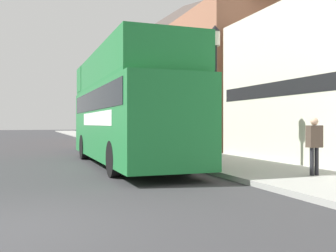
% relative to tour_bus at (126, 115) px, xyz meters
% --- Properties ---
extents(ground_plane, '(144.00, 144.00, 0.00)m').
position_rel_tour_bus_xyz_m(ground_plane, '(-3.76, 12.97, -1.84)').
color(ground_plane, '#333335').
extents(sidewalk, '(3.47, 108.00, 0.14)m').
position_rel_tour_bus_xyz_m(sidewalk, '(3.46, 9.97, -1.77)').
color(sidewalk, '#999993').
rests_on(sidewalk, ground_plane).
extents(brick_terrace_rear, '(6.00, 23.19, 10.79)m').
position_rel_tour_bus_xyz_m(brick_terrace_rear, '(8.19, 14.56, 3.56)').
color(brick_terrace_rear, '#9E664C').
rests_on(brick_terrace_rear, ground_plane).
extents(tour_bus, '(2.54, 10.06, 4.03)m').
position_rel_tour_bus_xyz_m(tour_bus, '(0.00, 0.00, 0.00)').
color(tour_bus, '#1E7A38').
rests_on(tour_bus, ground_plane).
extents(parked_car_ahead_of_bus, '(1.89, 4.39, 1.52)m').
position_rel_tour_bus_xyz_m(parked_car_ahead_of_bus, '(0.63, 8.21, -1.13)').
color(parked_car_ahead_of_bus, black).
rests_on(parked_car_ahead_of_bus, ground_plane).
extents(pedestrian_second, '(0.41, 0.22, 1.55)m').
position_rel_tour_bus_xyz_m(pedestrian_second, '(3.83, -5.50, -0.76)').
color(pedestrian_second, '#232328').
rests_on(pedestrian_second, sidewalk).
extents(lamp_post_nearest, '(0.35, 0.35, 4.57)m').
position_rel_tour_bus_xyz_m(lamp_post_nearest, '(2.27, -2.69, 1.46)').
color(lamp_post_nearest, black).
rests_on(lamp_post_nearest, sidewalk).
extents(lamp_post_second, '(0.35, 0.35, 4.28)m').
position_rel_tour_bus_xyz_m(lamp_post_second, '(2.30, 4.33, 1.29)').
color(lamp_post_second, black).
rests_on(lamp_post_second, sidewalk).
extents(lamp_post_third, '(0.35, 0.35, 4.53)m').
position_rel_tour_bus_xyz_m(lamp_post_third, '(2.43, 11.35, 1.44)').
color(lamp_post_third, black).
rests_on(lamp_post_third, sidewalk).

